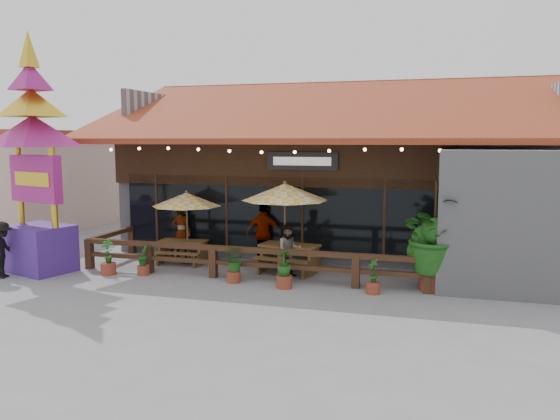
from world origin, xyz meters
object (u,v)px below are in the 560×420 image
(umbrella_right, at_px, (285,192))
(pedestrian, at_px, (2,250))
(umbrella_left, at_px, (187,200))
(picnic_table_right, at_px, (290,253))
(picnic_table_left, at_px, (183,248))
(tropical_plant, at_px, (434,237))
(thai_sign_tower, at_px, (33,138))

(umbrella_right, xyz_separation_m, pedestrian, (-7.42, -2.83, -1.54))
(umbrella_left, relative_size, umbrella_right, 0.84)
(picnic_table_right, bearing_deg, picnic_table_left, 176.31)
(tropical_plant, bearing_deg, umbrella_right, 167.22)
(picnic_table_left, bearing_deg, tropical_plant, -8.78)
(umbrella_left, xyz_separation_m, picnic_table_right, (3.37, -0.25, -1.45))
(tropical_plant, relative_size, pedestrian, 1.53)
(umbrella_left, bearing_deg, picnic_table_left, -170.41)
(picnic_table_right, distance_m, tropical_plant, 4.23)
(thai_sign_tower, bearing_deg, tropical_plant, 5.02)
(umbrella_right, bearing_deg, picnic_table_right, -3.03)
(umbrella_right, bearing_deg, umbrella_left, 175.62)
(umbrella_right, distance_m, pedestrian, 8.09)
(thai_sign_tower, xyz_separation_m, tropical_plant, (11.11, 0.98, -2.51))
(picnic_table_left, xyz_separation_m, thai_sign_tower, (-3.54, -2.14, 3.43))
(umbrella_right, distance_m, thai_sign_tower, 7.36)
(picnic_table_right, height_order, tropical_plant, tropical_plant)
(picnic_table_right, bearing_deg, umbrella_left, 175.68)
(umbrella_left, height_order, umbrella_right, umbrella_right)
(picnic_table_left, xyz_separation_m, picnic_table_right, (3.53, -0.23, 0.07))
(umbrella_right, bearing_deg, picnic_table_left, 176.28)
(umbrella_right, bearing_deg, tropical_plant, -12.78)
(picnic_table_right, xyz_separation_m, thai_sign_tower, (-7.08, -1.92, 3.36))
(thai_sign_tower, distance_m, tropical_plant, 11.43)
(tropical_plant, height_order, pedestrian, tropical_plant)
(pedestrian, bearing_deg, tropical_plant, -95.06)
(thai_sign_tower, height_order, tropical_plant, thai_sign_tower)
(umbrella_right, height_order, picnic_table_left, umbrella_right)
(umbrella_right, height_order, tropical_plant, umbrella_right)
(thai_sign_tower, bearing_deg, umbrella_right, 15.52)
(umbrella_left, relative_size, picnic_table_right, 1.42)
(thai_sign_tower, bearing_deg, picnic_table_left, 31.18)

